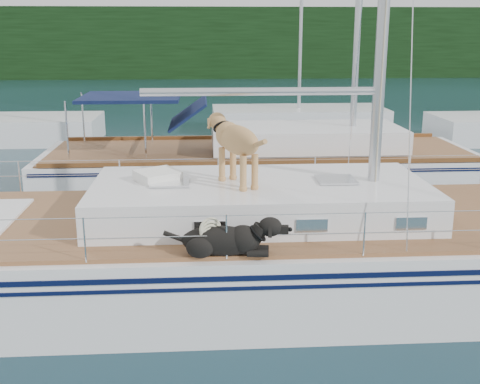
{
  "coord_description": "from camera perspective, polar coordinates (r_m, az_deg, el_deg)",
  "views": [
    {
      "loc": [
        -0.1,
        -9.05,
        4.1
      ],
      "look_at": [
        0.5,
        0.2,
        1.6
      ],
      "focal_mm": 45.0,
      "sensor_mm": 36.0,
      "label": 1
    }
  ],
  "objects": [
    {
      "name": "tree_line",
      "position": [
        54.06,
        -3.71,
        13.92
      ],
      "size": [
        90.0,
        3.0,
        6.0
      ],
      "primitive_type": "cube",
      "color": "black",
      "rests_on": "ground"
    },
    {
      "name": "main_sailboat",
      "position": [
        9.67,
        -2.33,
        -5.61
      ],
      "size": [
        12.0,
        3.82,
        14.01
      ],
      "color": "white",
      "rests_on": "ground"
    },
    {
      "name": "ground",
      "position": [
        9.94,
        -2.84,
        -9.3
      ],
      "size": [
        120.0,
        120.0,
        0.0
      ],
      "primitive_type": "plane",
      "color": "black",
      "rests_on": "ground"
    },
    {
      "name": "shore_bank",
      "position": [
        55.36,
        -3.67,
        11.46
      ],
      "size": [
        92.0,
        1.0,
        1.2
      ],
      "primitive_type": "cube",
      "color": "#595147",
      "rests_on": "ground"
    },
    {
      "name": "bg_boat_center",
      "position": [
        25.64,
        5.57,
        6.86
      ],
      "size": [
        7.2,
        3.0,
        11.65
      ],
      "color": "white",
      "rests_on": "ground"
    },
    {
      "name": "neighbor_sailboat",
      "position": [
        15.57,
        2.24,
        2.2
      ],
      "size": [
        11.0,
        3.5,
        13.3
      ],
      "color": "white",
      "rests_on": "ground"
    }
  ]
}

